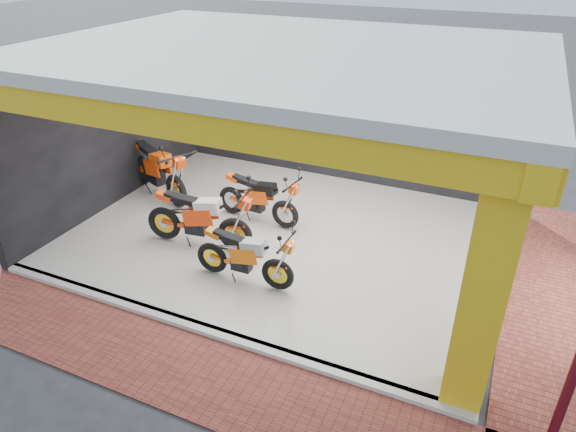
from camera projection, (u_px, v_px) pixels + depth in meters
name	position (u px, v px, depth m)	size (l,w,h in m)	color
ground	(236.00, 294.00, 8.61)	(80.00, 80.00, 0.00)	#2D2D30
showroom_floor	(285.00, 236.00, 10.19)	(8.00, 6.00, 0.10)	silver
showroom_ceiling	(284.00, 52.00, 8.49)	(8.40, 6.40, 0.20)	beige
back_wall	(340.00, 110.00, 11.86)	(8.20, 0.20, 3.50)	black
left_wall	(109.00, 126.00, 10.85)	(0.20, 6.20, 3.50)	black
corner_column	(485.00, 290.00, 5.82)	(0.50, 0.50, 3.50)	gold
header_beam_front	(182.00, 122.00, 6.23)	(8.40, 0.30, 0.40)	gold
header_beam_right	(544.00, 97.00, 7.19)	(0.30, 6.40, 0.40)	gold
floor_kerb	(203.00, 329.00, 7.77)	(8.00, 0.20, 0.10)	silver
paver_front	(173.00, 365.00, 7.16)	(9.00, 1.40, 0.03)	brown
paver_right	(549.00, 299.00, 8.48)	(1.40, 7.00, 0.03)	brown
moto_hero	(234.00, 219.00, 9.28)	(2.25, 0.83, 1.37)	#FF3D0A
moto_row_a	(278.00, 260.00, 8.28)	(1.92, 0.71, 1.17)	orange
moto_row_b	(285.00, 201.00, 10.06)	(2.00, 0.74, 1.22)	#FB4A0A
moto_row_c	(175.00, 176.00, 10.82)	(2.43, 0.90, 1.48)	#FF440A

